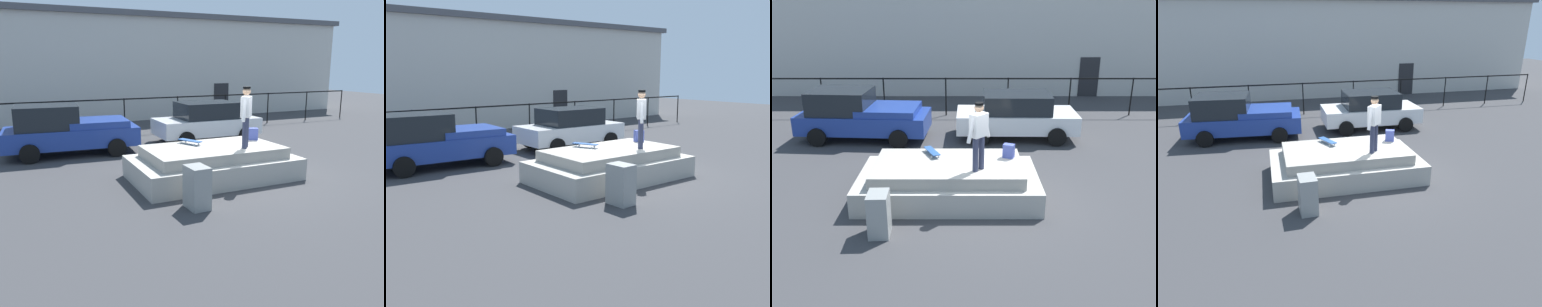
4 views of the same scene
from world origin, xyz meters
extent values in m
plane|color=#38383A|center=(0.00, 0.00, 0.00)|extent=(60.00, 60.00, 0.00)
cube|color=#ADA89E|center=(-0.96, 0.30, 0.31)|extent=(4.57, 2.60, 0.61)
cube|color=#A09B91|center=(-0.96, 0.30, 0.76)|extent=(3.75, 2.13, 0.31)
cylinder|color=#2D334C|center=(-0.13, -0.10, 1.35)|extent=(0.14, 0.14, 0.86)
cylinder|color=#2D334C|center=(-0.28, -0.26, 1.35)|extent=(0.14, 0.14, 0.86)
cube|color=silver|center=(-0.20, -0.18, 2.05)|extent=(0.47, 0.48, 0.55)
cylinder|color=silver|center=(-0.02, 0.01, 1.98)|extent=(0.25, 0.26, 0.62)
cylinder|color=silver|center=(-0.39, -0.38, 1.98)|extent=(0.25, 0.26, 0.62)
sphere|color=tan|center=(-0.20, -0.18, 2.47)|extent=(0.22, 0.22, 0.22)
cylinder|color=black|center=(-0.20, -0.18, 2.57)|extent=(0.30, 0.30, 0.05)
cube|color=#264C8C|center=(-1.41, 0.88, 1.02)|extent=(0.50, 0.79, 0.02)
cylinder|color=silver|center=(-1.42, 1.15, 0.94)|extent=(0.05, 0.06, 0.06)
cylinder|color=silver|center=(-1.60, 1.07, 0.94)|extent=(0.05, 0.06, 0.06)
cylinder|color=silver|center=(-1.22, 0.69, 0.94)|extent=(0.05, 0.06, 0.06)
cylinder|color=silver|center=(-1.40, 0.61, 0.94)|extent=(0.05, 0.06, 0.06)
cube|color=#3F4C99|center=(0.62, 0.67, 1.10)|extent=(0.33, 0.29, 0.36)
cube|color=navy|center=(-4.14, 5.12, 0.65)|extent=(4.71, 2.25, 0.66)
cube|color=black|center=(-4.94, 5.17, 1.38)|extent=(2.18, 1.92, 0.81)
cube|color=navy|center=(-3.23, 5.05, 1.10)|extent=(2.19, 1.98, 0.24)
cylinder|color=black|center=(-5.49, 6.20, 0.32)|extent=(0.65, 0.26, 0.64)
cylinder|color=black|center=(-5.63, 4.23, 0.32)|extent=(0.65, 0.26, 0.64)
cylinder|color=black|center=(-2.66, 6.01, 0.32)|extent=(0.65, 0.26, 0.64)
cylinder|color=black|center=(-2.79, 4.03, 0.32)|extent=(0.65, 0.26, 0.64)
cube|color=white|center=(1.35, 5.26, 0.65)|extent=(4.33, 2.02, 0.65)
cube|color=black|center=(1.35, 5.26, 1.30)|extent=(2.39, 1.75, 0.67)
cylinder|color=black|center=(0.03, 6.27, 0.32)|extent=(0.64, 0.23, 0.64)
cylinder|color=black|center=(0.00, 4.29, 0.32)|extent=(0.64, 0.23, 0.64)
cylinder|color=black|center=(2.69, 6.23, 0.32)|extent=(0.64, 0.23, 0.64)
cylinder|color=black|center=(2.66, 4.24, 0.32)|extent=(0.64, 0.23, 0.64)
cube|color=gray|center=(-2.39, -1.65, 0.49)|extent=(0.46, 0.62, 0.98)
cylinder|color=black|center=(-4.00, 8.35, 0.82)|extent=(0.06, 0.06, 1.64)
cylinder|color=black|center=(-1.33, 8.35, 0.82)|extent=(0.06, 0.06, 1.64)
cylinder|color=black|center=(1.33, 8.35, 0.82)|extent=(0.06, 0.06, 1.64)
cylinder|color=black|center=(4.00, 8.35, 0.82)|extent=(0.06, 0.06, 1.64)
cylinder|color=black|center=(6.67, 8.35, 0.82)|extent=(0.06, 0.06, 1.64)
cylinder|color=black|center=(9.33, 8.35, 0.82)|extent=(0.06, 0.06, 1.64)
cylinder|color=black|center=(12.00, 8.35, 0.82)|extent=(0.06, 0.06, 1.64)
cube|color=black|center=(0.00, 8.35, 1.60)|extent=(24.00, 0.04, 0.06)
cube|color=beige|center=(0.00, 16.14, 2.85)|extent=(29.23, 7.98, 5.71)
cube|color=#4C4C51|center=(0.00, 16.14, 5.86)|extent=(29.81, 8.38, 0.30)
cube|color=#262628|center=(5.85, 12.14, 1.00)|extent=(1.00, 0.06, 2.00)
camera|label=1|loc=(-5.96, -9.12, 3.21)|focal=36.20mm
camera|label=2|loc=(-9.37, -8.87, 3.14)|focal=40.72mm
camera|label=3|loc=(-0.55, -9.89, 4.90)|focal=40.22mm
camera|label=4|loc=(-3.22, -9.57, 4.62)|focal=32.77mm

